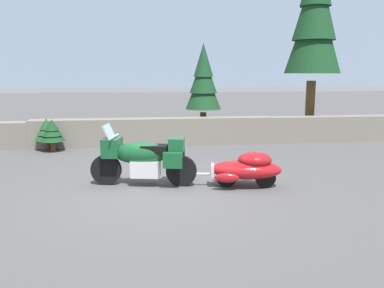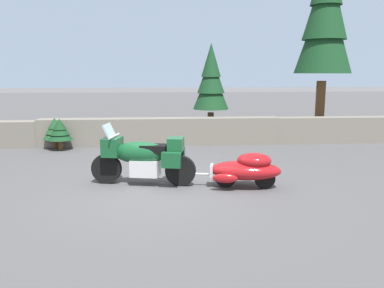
{
  "view_description": "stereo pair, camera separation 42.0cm",
  "coord_description": "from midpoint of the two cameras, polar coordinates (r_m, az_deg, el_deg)",
  "views": [
    {
      "loc": [
        -0.33,
        -7.88,
        2.43
      ],
      "look_at": [
        0.73,
        0.59,
        0.85
      ],
      "focal_mm": 36.53,
      "sensor_mm": 36.0,
      "label": 1
    },
    {
      "loc": [
        0.09,
        -7.93,
        2.43
      ],
      "look_at": [
        0.73,
        0.59,
        0.85
      ],
      "focal_mm": 36.53,
      "sensor_mm": 36.0,
      "label": 2
    }
  ],
  "objects": [
    {
      "name": "pine_sapling_farther",
      "position": [
        13.13,
        -18.52,
        2.04
      ],
      "size": [
        0.77,
        0.77,
        1.0
      ],
      "color": "brown",
      "rests_on": "ground"
    },
    {
      "name": "distant_ridgeline",
      "position": [
        103.16,
        -4.4,
        13.53
      ],
      "size": [
        240.0,
        80.0,
        16.0
      ],
      "primitive_type": "cube",
      "color": "#7F93AD",
      "rests_on": "ground"
    },
    {
      "name": "pine_sapling_near",
      "position": [
        12.86,
        -17.85,
        1.91
      ],
      "size": [
        0.77,
        0.77,
        1.0
      ],
      "color": "brown",
      "rests_on": "ground"
    },
    {
      "name": "ground_plane",
      "position": [
        8.27,
        -3.33,
        -6.62
      ],
      "size": [
        80.0,
        80.0,
        0.0
      ],
      "primitive_type": "plane",
      "color": "#4C4C4F"
    },
    {
      "name": "pine_tree_secondary",
      "position": [
        14.04,
        3.66,
        9.31
      ],
      "size": [
        1.27,
        1.27,
        3.43
      ],
      "color": "brown",
      "rests_on": "ground"
    },
    {
      "name": "touring_motorcycle",
      "position": [
        8.5,
        -5.83,
        -1.85
      ],
      "size": [
        2.29,
        1.01,
        1.33
      ],
      "color": "black",
      "rests_on": "ground"
    },
    {
      "name": "pine_tree_tall",
      "position": [
        15.72,
        19.69,
        17.7
      ],
      "size": [
        2.06,
        2.06,
        7.29
      ],
      "color": "brown",
      "rests_on": "ground"
    },
    {
      "name": "stone_guard_wall",
      "position": [
        13.15,
        -4.09,
        1.76
      ],
      "size": [
        24.0,
        0.58,
        0.91
      ],
      "color": "slate",
      "rests_on": "ground"
    },
    {
      "name": "car_shaped_trailer",
      "position": [
        8.36,
        9.29,
        -3.62
      ],
      "size": [
        2.23,
        0.99,
        0.76
      ],
      "color": "black",
      "rests_on": "ground"
    }
  ]
}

